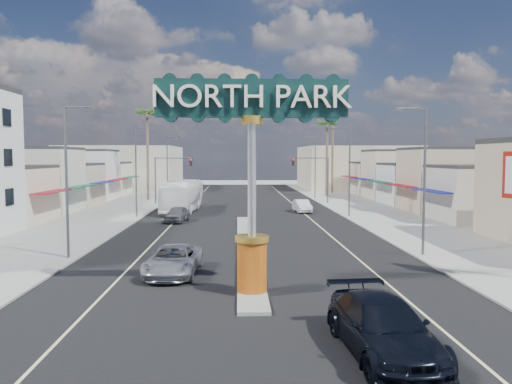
{
  "coord_description": "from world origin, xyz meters",
  "views": [
    {
      "loc": [
        -0.63,
        -19.46,
        6.01
      ],
      "look_at": [
        0.47,
        9.77,
        3.97
      ],
      "focal_mm": 35.0,
      "sensor_mm": 36.0,
      "label": 1
    }
  ],
  "objects": [
    {
      "name": "city_bus",
      "position": [
        -6.68,
        35.98,
        1.71
      ],
      "size": [
        3.63,
        12.43,
        3.42
      ],
      "primitive_type": "imported",
      "rotation": [
        0.0,
        0.0,
        -0.06
      ],
      "color": "white",
      "rests_on": "ground"
    },
    {
      "name": "streetlight_r_near",
      "position": [
        10.43,
        10.0,
        5.07
      ],
      "size": [
        2.03,
        0.22,
        9.0
      ],
      "color": "#47474C",
      "rests_on": "ground"
    },
    {
      "name": "streetlight_r_mid",
      "position": [
        10.43,
        30.0,
        5.07
      ],
      "size": [
        2.03,
        0.22,
        9.0
      ],
      "color": "#47474C",
      "rests_on": "ground"
    },
    {
      "name": "palm_right_mid",
      "position": [
        13.0,
        56.0,
        10.6
      ],
      "size": [
        2.6,
        2.6,
        12.1
      ],
      "color": "brown",
      "rests_on": "ground"
    },
    {
      "name": "backdrop_far_left",
      "position": [
        -22.0,
        75.0,
        4.0
      ],
      "size": [
        20.0,
        20.0,
        8.0
      ],
      "primitive_type": "cube",
      "color": "#B7B29E",
      "rests_on": "ground"
    },
    {
      "name": "road",
      "position": [
        0.0,
        30.0,
        0.01
      ],
      "size": [
        20.0,
        120.0,
        0.01
      ],
      "primitive_type": "cube",
      "color": "black",
      "rests_on": "ground"
    },
    {
      "name": "ground",
      "position": [
        0.0,
        30.0,
        0.0
      ],
      "size": [
        160.0,
        160.0,
        0.0
      ],
      "primitive_type": "plane",
      "color": "gray",
      "rests_on": "ground"
    },
    {
      "name": "backdrop_far_right",
      "position": [
        22.0,
        75.0,
        4.0
      ],
      "size": [
        20.0,
        20.0,
        8.0
      ],
      "primitive_type": "cube",
      "color": "beige",
      "rests_on": "ground"
    },
    {
      "name": "car_parked_right",
      "position": [
        6.44,
        34.54,
        0.69
      ],
      "size": [
        1.83,
        4.29,
        1.38
      ],
      "primitive_type": "imported",
      "rotation": [
        0.0,
        0.0,
        0.09
      ],
      "color": "silver",
      "rests_on": "ground"
    },
    {
      "name": "traffic_signal_left",
      "position": [
        -9.18,
        43.99,
        4.27
      ],
      "size": [
        5.09,
        0.45,
        6.0
      ],
      "color": "#47474C",
      "rests_on": "ground"
    },
    {
      "name": "palm_left_far",
      "position": [
        -13.0,
        50.0,
        11.5
      ],
      "size": [
        2.6,
        2.6,
        13.1
      ],
      "color": "brown",
      "rests_on": "ground"
    },
    {
      "name": "streetlight_l_far",
      "position": [
        -10.43,
        52.0,
        5.07
      ],
      "size": [
        2.03,
        0.22,
        9.0
      ],
      "color": "#47474C",
      "rests_on": "ground"
    },
    {
      "name": "streetlight_l_mid",
      "position": [
        -10.43,
        30.0,
        5.07
      ],
      "size": [
        2.03,
        0.22,
        9.0
      ],
      "color": "#47474C",
      "rests_on": "ground"
    },
    {
      "name": "gateway_sign",
      "position": [
        0.0,
        1.98,
        5.93
      ],
      "size": [
        8.2,
        1.5,
        9.15
      ],
      "color": "red",
      "rests_on": "median_island"
    },
    {
      "name": "streetlight_l_near",
      "position": [
        -10.43,
        10.0,
        5.07
      ],
      "size": [
        2.03,
        0.22,
        9.0
      ],
      "color": "#47474C",
      "rests_on": "ground"
    },
    {
      "name": "storefront_row_left",
      "position": [
        -24.0,
        43.0,
        3.0
      ],
      "size": [
        12.0,
        42.0,
        6.0
      ],
      "primitive_type": "cube",
      "color": "beige",
      "rests_on": "ground"
    },
    {
      "name": "traffic_signal_right",
      "position": [
        9.18,
        43.99,
        4.27
      ],
      "size": [
        5.09,
        0.45,
        6.0
      ],
      "color": "#47474C",
      "rests_on": "ground"
    },
    {
      "name": "palm_right_far",
      "position": [
        15.0,
        62.0,
        12.39
      ],
      "size": [
        2.6,
        2.6,
        14.1
      ],
      "color": "brown",
      "rests_on": "ground"
    },
    {
      "name": "suv_right",
      "position": [
        3.79,
        -4.78,
        0.85
      ],
      "size": [
        2.83,
        6.04,
        1.7
      ],
      "primitive_type": "imported",
      "rotation": [
        0.0,
        0.0,
        0.08
      ],
      "color": "black",
      "rests_on": "ground"
    },
    {
      "name": "suv_left",
      "position": [
        -3.91,
        5.84,
        0.74
      ],
      "size": [
        2.76,
        5.46,
        1.48
      ],
      "primitive_type": "imported",
      "rotation": [
        0.0,
        0.0,
        -0.06
      ],
      "color": "silver",
      "rests_on": "ground"
    },
    {
      "name": "car_parked_left",
      "position": [
        -6.22,
        26.81,
        0.73
      ],
      "size": [
        2.21,
        4.46,
        1.46
      ],
      "primitive_type": "imported",
      "rotation": [
        0.0,
        0.0,
        -0.12
      ],
      "color": "slate",
      "rests_on": "ground"
    },
    {
      "name": "sidewalk_right",
      "position": [
        14.0,
        30.0,
        0.06
      ],
      "size": [
        8.0,
        120.0,
        0.12
      ],
      "primitive_type": "cube",
      "color": "gray",
      "rests_on": "ground"
    },
    {
      "name": "storefront_row_right",
      "position": [
        24.0,
        43.0,
        3.0
      ],
      "size": [
        12.0,
        42.0,
        6.0
      ],
      "primitive_type": "cube",
      "color": "#B7B29E",
      "rests_on": "ground"
    },
    {
      "name": "median_island",
      "position": [
        0.0,
        14.0,
        0.08
      ],
      "size": [
        1.3,
        30.0,
        0.16
      ],
      "primitive_type": "cube",
      "color": "gray",
      "rests_on": "ground"
    },
    {
      "name": "sidewalk_left",
      "position": [
        -14.0,
        30.0,
        0.06
      ],
      "size": [
        8.0,
        120.0,
        0.12
      ],
      "primitive_type": "cube",
      "color": "gray",
      "rests_on": "ground"
    },
    {
      "name": "streetlight_r_far",
      "position": [
        10.43,
        52.0,
        5.07
      ],
      "size": [
        2.03,
        0.22,
        9.0
      ],
      "color": "#47474C",
      "rests_on": "ground"
    }
  ]
}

